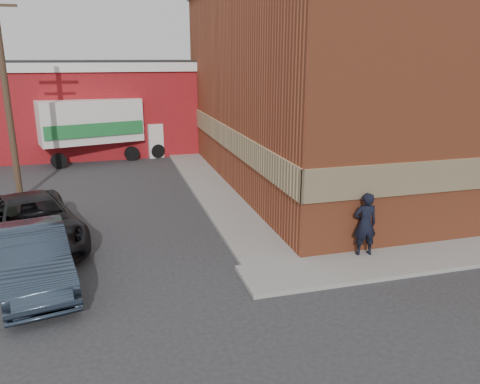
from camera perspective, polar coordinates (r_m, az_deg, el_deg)
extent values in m
plane|color=#28282B|center=(13.60, 1.42, -9.17)|extent=(90.00, 90.00, 0.00)
cube|color=#9D4728|center=(24.07, 15.05, 12.50)|extent=(14.00, 18.00, 9.00)
cube|color=#D2B381|center=(21.65, -1.81, 6.81)|extent=(0.08, 18.16, 1.00)
cube|color=gray|center=(21.94, -3.94, 0.92)|extent=(1.80, 18.00, 0.12)
cube|color=maroon|center=(32.01, -20.03, 9.27)|extent=(16.00, 8.00, 5.00)
cube|color=silver|center=(31.84, -20.52, 14.18)|extent=(16.30, 8.30, 0.50)
cube|color=black|center=(31.84, -20.58, 14.71)|extent=(16.00, 8.00, 0.10)
cylinder|color=#453222|center=(21.15, -26.64, 10.93)|extent=(0.26, 0.26, 9.00)
imported|color=black|center=(14.29, 15.01, -3.78)|extent=(0.75, 0.54, 1.92)
imported|color=#283443|center=(13.42, -23.77, -7.35)|extent=(2.56, 4.97, 1.56)
imported|color=black|center=(16.27, -23.95, -3.35)|extent=(4.05, 6.06, 1.55)
cube|color=white|center=(27.99, -17.83, 8.27)|extent=(5.88, 3.49, 2.38)
cube|color=#1E7436|center=(26.96, -17.24, 7.26)|extent=(5.16, 1.33, 0.73)
cube|color=white|center=(29.13, -10.71, 6.40)|extent=(2.10, 2.36, 2.02)
cylinder|color=black|center=(27.05, -21.22, 3.55)|extent=(0.87, 0.47, 0.83)
cylinder|color=black|center=(28.84, -21.82, 4.21)|extent=(0.87, 0.47, 0.83)
cylinder|color=black|center=(27.91, -13.04, 4.59)|extent=(0.87, 0.47, 0.83)
cylinder|color=black|center=(29.64, -14.10, 5.18)|extent=(0.87, 0.47, 0.83)
cylinder|color=black|center=(28.39, -10.03, 4.95)|extent=(0.87, 0.47, 0.83)
cylinder|color=black|center=(30.09, -11.24, 5.52)|extent=(0.87, 0.47, 0.83)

